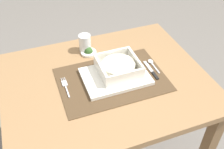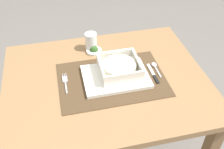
{
  "view_description": "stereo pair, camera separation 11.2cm",
  "coord_description": "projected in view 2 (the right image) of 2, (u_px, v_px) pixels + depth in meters",
  "views": [
    {
      "loc": [
        -0.28,
        -0.83,
        1.5
      ],
      "look_at": [
        0.03,
        -0.01,
        0.75
      ],
      "focal_mm": 42.51,
      "sensor_mm": 36.0,
      "label": 1
    },
    {
      "loc": [
        -0.17,
        -0.86,
        1.5
      ],
      "look_at": [
        0.03,
        -0.01,
        0.75
      ],
      "focal_mm": 42.51,
      "sensor_mm": 36.0,
      "label": 2
    }
  ],
  "objects": [
    {
      "name": "porridge_bowl",
      "position": [
        119.0,
        68.0,
        1.17
      ],
      "size": [
        0.18,
        0.18,
        0.06
      ],
      "color": "white",
      "rests_on": "serving_plate"
    },
    {
      "name": "butter_knife",
      "position": [
        154.0,
        74.0,
        1.19
      ],
      "size": [
        0.01,
        0.14,
        0.01
      ],
      "rotation": [
        0.0,
        0.0,
        0.05
      ],
      "color": "black",
      "rests_on": "placemat"
    },
    {
      "name": "serving_plate",
      "position": [
        116.0,
        77.0,
        1.17
      ],
      "size": [
        0.29,
        0.21,
        0.02
      ],
      "primitive_type": "cube",
      "color": "white",
      "rests_on": "placemat"
    },
    {
      "name": "drinking_glass",
      "position": [
        91.0,
        42.0,
        1.33
      ],
      "size": [
        0.06,
        0.06,
        0.09
      ],
      "color": "white",
      "rests_on": "dining_table"
    },
    {
      "name": "condiment_saucer",
      "position": [
        94.0,
        50.0,
        1.33
      ],
      "size": [
        0.08,
        0.08,
        0.04
      ],
      "color": "white",
      "rests_on": "dining_table"
    },
    {
      "name": "fork",
      "position": [
        65.0,
        82.0,
        1.16
      ],
      "size": [
        0.02,
        0.13,
        0.0
      ],
      "rotation": [
        0.0,
        0.0,
        0.06
      ],
      "color": "silver",
      "rests_on": "placemat"
    },
    {
      "name": "spoon",
      "position": [
        155.0,
        66.0,
        1.24
      ],
      "size": [
        0.02,
        0.11,
        0.01
      ],
      "rotation": [
        0.0,
        0.0,
        0.05
      ],
      "color": "silver",
      "rests_on": "placemat"
    },
    {
      "name": "placemat",
      "position": [
        112.0,
        79.0,
        1.18
      ],
      "size": [
        0.47,
        0.33,
        0.0
      ],
      "primitive_type": "cube",
      "color": "#4C3823",
      "rests_on": "dining_table"
    },
    {
      "name": "dining_table",
      "position": [
        106.0,
        96.0,
        1.25
      ],
      "size": [
        0.9,
        0.72,
        0.72
      ],
      "color": "#936D47",
      "rests_on": "ground"
    }
  ]
}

